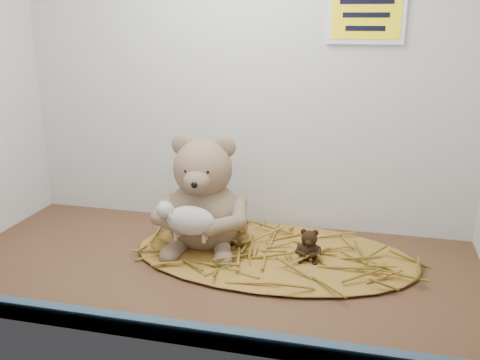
% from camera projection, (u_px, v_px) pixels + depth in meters
% --- Properties ---
extents(alcove_shell, '(1.20, 0.60, 0.90)m').
position_uv_depth(alcove_shell, '(220.00, 63.00, 1.17)').
color(alcove_shell, '#492A19').
rests_on(alcove_shell, ground).
extents(front_rail, '(1.19, 0.02, 0.04)m').
position_uv_depth(front_rail, '(164.00, 330.00, 0.94)').
color(front_rail, '#3B5371').
rests_on(front_rail, shelf_floor).
extents(straw_bed, '(0.68, 0.39, 0.01)m').
position_uv_depth(straw_bed, '(274.00, 254.00, 1.27)').
color(straw_bed, brown).
rests_on(straw_bed, shelf_floor).
extents(main_teddy, '(0.25, 0.26, 0.28)m').
position_uv_depth(main_teddy, '(204.00, 193.00, 1.28)').
color(main_teddy, '#917359').
rests_on(main_teddy, shelf_floor).
extents(toy_lamb, '(0.14, 0.09, 0.09)m').
position_uv_depth(toy_lamb, '(190.00, 220.00, 1.20)').
color(toy_lamb, beige).
rests_on(toy_lamb, main_teddy).
extents(mini_teddy_tan, '(0.06, 0.07, 0.07)m').
position_uv_depth(mini_teddy_tan, '(241.00, 232.00, 1.29)').
color(mini_teddy_tan, olive).
rests_on(mini_teddy_tan, straw_bed).
extents(mini_teddy_brown, '(0.06, 0.07, 0.07)m').
position_uv_depth(mini_teddy_brown, '(309.00, 244.00, 1.22)').
color(mini_teddy_brown, black).
rests_on(mini_teddy_brown, straw_bed).
extents(wall_sign, '(0.16, 0.01, 0.11)m').
position_uv_depth(wall_sign, '(366.00, 15.00, 1.26)').
color(wall_sign, yellow).
rests_on(wall_sign, back_wall).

